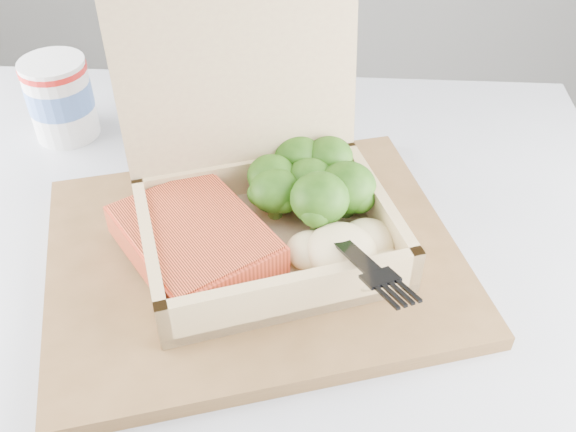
% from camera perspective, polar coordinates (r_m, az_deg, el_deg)
% --- Properties ---
extents(cafe_table, '(0.82, 0.82, 0.71)m').
position_cam_1_polar(cafe_table, '(0.70, -4.25, -16.67)').
color(cafe_table, black).
rests_on(cafe_table, floor).
extents(serving_tray, '(0.44, 0.40, 0.02)m').
position_cam_1_polar(serving_tray, '(0.57, -3.06, -3.57)').
color(serving_tray, brown).
rests_on(serving_tray, cafe_table).
extents(takeout_container, '(0.27, 0.26, 0.20)m').
position_cam_1_polar(takeout_container, '(0.55, -2.60, 2.67)').
color(takeout_container, tan).
rests_on(takeout_container, serving_tray).
extents(salmon_fillet, '(0.17, 0.17, 0.03)m').
position_cam_1_polar(salmon_fillet, '(0.54, -8.30, -2.07)').
color(salmon_fillet, '#D24629').
rests_on(salmon_fillet, takeout_container).
extents(broccoli_pile, '(0.12, 0.12, 0.04)m').
position_cam_1_polar(broccoli_pile, '(0.58, 1.93, 2.68)').
color(broccoli_pile, '#366D18').
rests_on(broccoli_pile, takeout_container).
extents(mashed_potatoes, '(0.09, 0.08, 0.03)m').
position_cam_1_polar(mashed_potatoes, '(0.53, 4.77, -2.99)').
color(mashed_potatoes, beige).
rests_on(mashed_potatoes, takeout_container).
extents(plastic_fork, '(0.11, 0.16, 0.04)m').
position_cam_1_polar(plastic_fork, '(0.53, 3.41, -0.53)').
color(plastic_fork, black).
rests_on(plastic_fork, mashed_potatoes).
extents(paper_cup, '(0.07, 0.07, 0.09)m').
position_cam_1_polar(paper_cup, '(0.75, -19.64, 9.99)').
color(paper_cup, white).
rests_on(paper_cup, cafe_table).
extents(receipt, '(0.13, 0.17, 0.00)m').
position_cam_1_polar(receipt, '(0.72, -2.05, 6.49)').
color(receipt, white).
rests_on(receipt, cafe_table).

